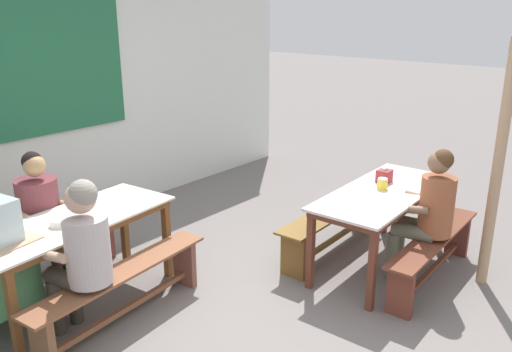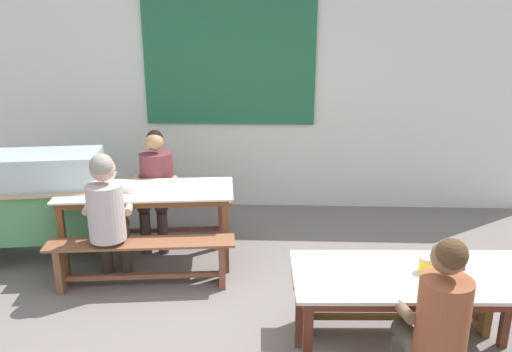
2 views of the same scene
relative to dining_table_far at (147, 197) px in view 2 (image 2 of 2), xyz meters
name	(u,v)px [view 2 (image 2 of 2)]	position (x,y,z in m)	size (l,w,h in m)	color
ground_plane	(229,336)	(0.92, -1.26, -0.70)	(40.00, 40.00, 0.00)	slate
backdrop_wall	(248,84)	(0.91, 1.71, 0.89)	(7.41, 0.23, 3.03)	silver
dining_table_far	(147,197)	(0.00, 0.00, 0.00)	(1.76, 0.86, 0.78)	silver
dining_table_near	(420,284)	(2.25, -1.63, 0.00)	(1.74, 0.78, 0.78)	silver
bench_far_back	(156,214)	(-0.05, 0.52, -0.39)	(1.70, 0.41, 0.46)	brown
bench_far_front	(142,257)	(0.05, -0.52, -0.40)	(1.72, 0.45, 0.46)	brown
bench_near_back	(395,296)	(2.23, -1.10, -0.40)	(1.66, 0.36, 0.46)	brown
food_cart	(38,197)	(-1.14, 0.07, -0.05)	(1.86, 0.98, 1.11)	#51965C
person_center_facing	(156,181)	(-0.01, 0.46, 0.01)	(0.48, 0.58, 1.26)	#493435
person_left_back_turned	(107,210)	(-0.24, -0.49, 0.05)	(0.48, 0.55, 1.29)	#433A31
person_near_front	(436,321)	(2.22, -2.08, 0.02)	(0.45, 0.54, 1.28)	#626351
tissue_box	(453,258)	(2.49, -1.51, 0.14)	(0.13, 0.12, 0.15)	#A23036
condiment_jar	(426,265)	(2.29, -1.60, 0.13)	(0.10, 0.10, 0.11)	yellow
soup_bowl	(131,188)	(-0.13, -0.05, 0.11)	(0.18, 0.18, 0.05)	silver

